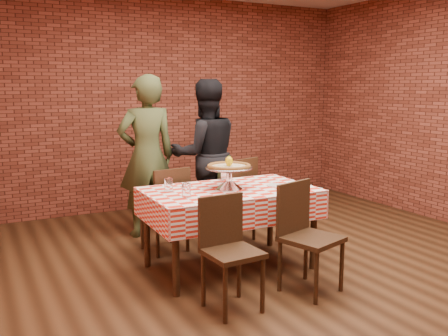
{
  "coord_description": "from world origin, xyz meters",
  "views": [
    {
      "loc": [
        -2.49,
        -3.51,
        1.7
      ],
      "look_at": [
        -0.4,
        0.51,
        0.93
      ],
      "focal_mm": 39.54,
      "sensor_mm": 36.0,
      "label": 1
    }
  ],
  "objects_px": {
    "condiment_caddy": "(224,174)",
    "pizza": "(229,167)",
    "diner_black": "(205,155)",
    "pizza_stand": "(229,178)",
    "chair_far_left": "(164,209)",
    "table": "(230,229)",
    "chair_near_right": "(311,239)",
    "diner_olive": "(147,156)",
    "water_glass_left": "(186,190)",
    "chair_near_left": "(233,255)",
    "chair_far_right": "(229,199)",
    "water_glass_right": "(169,185)"
  },
  "relations": [
    {
      "from": "chair_far_right",
      "to": "chair_far_left",
      "type": "bearing_deg",
      "value": -15.65
    },
    {
      "from": "table",
      "to": "diner_black",
      "type": "bearing_deg",
      "value": 73.94
    },
    {
      "from": "table",
      "to": "condiment_caddy",
      "type": "xyz_separation_m",
      "value": [
        0.1,
        0.3,
        0.46
      ]
    },
    {
      "from": "chair_near_left",
      "to": "chair_far_right",
      "type": "height_order",
      "value": "chair_far_right"
    },
    {
      "from": "chair_far_right",
      "to": "diner_olive",
      "type": "height_order",
      "value": "diner_olive"
    },
    {
      "from": "pizza_stand",
      "to": "chair_far_left",
      "type": "distance_m",
      "value": 0.92
    },
    {
      "from": "pizza",
      "to": "water_glass_left",
      "type": "xyz_separation_m",
      "value": [
        -0.49,
        -0.15,
        -0.14
      ]
    },
    {
      "from": "chair_near_left",
      "to": "diner_black",
      "type": "relative_size",
      "value": 0.49
    },
    {
      "from": "pizza",
      "to": "diner_olive",
      "type": "bearing_deg",
      "value": 103.84
    },
    {
      "from": "condiment_caddy",
      "to": "chair_near_left",
      "type": "relative_size",
      "value": 0.18
    },
    {
      "from": "pizza_stand",
      "to": "chair_near_right",
      "type": "xyz_separation_m",
      "value": [
        0.34,
        -0.8,
        -0.4
      ]
    },
    {
      "from": "table",
      "to": "pizza",
      "type": "bearing_deg",
      "value": 100.65
    },
    {
      "from": "pizza_stand",
      "to": "water_glass_right",
      "type": "bearing_deg",
      "value": 165.9
    },
    {
      "from": "condiment_caddy",
      "to": "chair_far_left",
      "type": "bearing_deg",
      "value": 139.48
    },
    {
      "from": "chair_near_left",
      "to": "chair_far_left",
      "type": "distance_m",
      "value": 1.54
    },
    {
      "from": "chair_far_right",
      "to": "diner_black",
      "type": "xyz_separation_m",
      "value": [
        -0.02,
        0.56,
        0.42
      ]
    },
    {
      "from": "condiment_caddy",
      "to": "chair_far_right",
      "type": "bearing_deg",
      "value": 60.1
    },
    {
      "from": "water_glass_right",
      "to": "condiment_caddy",
      "type": "relative_size",
      "value": 0.8
    },
    {
      "from": "chair_near_left",
      "to": "diner_black",
      "type": "xyz_separation_m",
      "value": [
        0.78,
        2.11,
        0.45
      ]
    },
    {
      "from": "water_glass_left",
      "to": "chair_far_right",
      "type": "distance_m",
      "value": 1.31
    },
    {
      "from": "condiment_caddy",
      "to": "diner_black",
      "type": "height_order",
      "value": "diner_black"
    },
    {
      "from": "chair_far_left",
      "to": "diner_olive",
      "type": "bearing_deg",
      "value": -100.45
    },
    {
      "from": "table",
      "to": "pizza_stand",
      "type": "height_order",
      "value": "pizza_stand"
    },
    {
      "from": "pizza",
      "to": "chair_near_right",
      "type": "xyz_separation_m",
      "value": [
        0.34,
        -0.8,
        -0.51
      ]
    },
    {
      "from": "pizza",
      "to": "chair_far_left",
      "type": "bearing_deg",
      "value": 115.96
    },
    {
      "from": "pizza",
      "to": "chair_near_right",
      "type": "relative_size",
      "value": 0.44
    },
    {
      "from": "pizza_stand",
      "to": "condiment_caddy",
      "type": "height_order",
      "value": "pizza_stand"
    },
    {
      "from": "pizza",
      "to": "chair_near_right",
      "type": "distance_m",
      "value": 1.01
    },
    {
      "from": "diner_black",
      "to": "water_glass_left",
      "type": "bearing_deg",
      "value": 67.94
    },
    {
      "from": "pizza",
      "to": "chair_near_left",
      "type": "xyz_separation_m",
      "value": [
        -0.4,
        -0.8,
        -0.53
      ]
    },
    {
      "from": "condiment_caddy",
      "to": "chair_near_right",
      "type": "distance_m",
      "value": 1.18
    },
    {
      "from": "chair_near_left",
      "to": "diner_olive",
      "type": "height_order",
      "value": "diner_olive"
    },
    {
      "from": "pizza_stand",
      "to": "water_glass_left",
      "type": "relative_size",
      "value": 3.66
    },
    {
      "from": "condiment_caddy",
      "to": "pizza",
      "type": "bearing_deg",
      "value": -106.18
    },
    {
      "from": "chair_near_right",
      "to": "diner_black",
      "type": "relative_size",
      "value": 0.51
    },
    {
      "from": "pizza",
      "to": "chair_far_left",
      "type": "height_order",
      "value": "pizza"
    },
    {
      "from": "pizza_stand",
      "to": "chair_far_right",
      "type": "xyz_separation_m",
      "value": [
        0.4,
        0.74,
        -0.39
      ]
    },
    {
      "from": "pizza_stand",
      "to": "water_glass_left",
      "type": "xyz_separation_m",
      "value": [
        -0.49,
        -0.15,
        -0.04
      ]
    },
    {
      "from": "pizza_stand",
      "to": "pizza",
      "type": "relative_size",
      "value": 1.11
    },
    {
      "from": "pizza_stand",
      "to": "water_glass_right",
      "type": "distance_m",
      "value": 0.56
    },
    {
      "from": "water_glass_left",
      "to": "water_glass_right",
      "type": "xyz_separation_m",
      "value": [
        -0.05,
        0.29,
        0.0
      ]
    },
    {
      "from": "condiment_caddy",
      "to": "chair_far_left",
      "type": "distance_m",
      "value": 0.76
    },
    {
      "from": "diner_black",
      "to": "pizza_stand",
      "type": "bearing_deg",
      "value": 82.58
    },
    {
      "from": "chair_far_right",
      "to": "chair_near_left",
      "type": "bearing_deg",
      "value": 46.71
    },
    {
      "from": "pizza",
      "to": "diner_black",
      "type": "distance_m",
      "value": 1.36
    },
    {
      "from": "table",
      "to": "chair_near_right",
      "type": "distance_m",
      "value": 0.86
    },
    {
      "from": "chair_near_right",
      "to": "water_glass_right",
      "type": "bearing_deg",
      "value": 116.19
    },
    {
      "from": "pizza",
      "to": "condiment_caddy",
      "type": "xyz_separation_m",
      "value": [
        0.1,
        0.29,
        -0.13
      ]
    },
    {
      "from": "diner_black",
      "to": "pizza",
      "type": "bearing_deg",
      "value": 82.58
    },
    {
      "from": "chair_far_left",
      "to": "pizza",
      "type": "bearing_deg",
      "value": 108.35
    }
  ]
}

